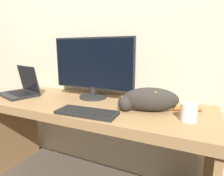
# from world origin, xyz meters

# --- Properties ---
(wall_back) EXTENTS (6.40, 0.06, 2.60)m
(wall_back) POSITION_xyz_m (0.00, 0.67, 1.30)
(wall_back) COLOR beige
(wall_back) RESTS_ON ground_plane
(desk) EXTENTS (1.77, 0.61, 0.73)m
(desk) POSITION_xyz_m (0.00, 0.31, 0.60)
(desk) COLOR #A37A4C
(desk) RESTS_ON ground_plane
(monitor) EXTENTS (0.69, 0.22, 0.48)m
(monitor) POSITION_xyz_m (-0.03, 0.45, 0.98)
(monitor) COLOR #282828
(monitor) RESTS_ON desk
(laptop) EXTENTS (0.39, 0.32, 0.25)m
(laptop) POSITION_xyz_m (-0.64, 0.28, 0.78)
(laptop) COLOR #232326
(laptop) RESTS_ON desk
(external_keyboard) EXTENTS (0.39, 0.17, 0.02)m
(external_keyboard) POSITION_xyz_m (0.13, 0.10, 0.75)
(external_keyboard) COLOR black
(external_keyboard) RESTS_ON desk
(cat) EXTENTS (0.50, 0.26, 0.15)m
(cat) POSITION_xyz_m (0.46, 0.31, 0.81)
(cat) COLOR #332D28
(cat) RESTS_ON desk
(coffee_mug) EXTENTS (0.09, 0.09, 0.10)m
(coffee_mug) POSITION_xyz_m (0.70, 0.24, 0.78)
(coffee_mug) COLOR white
(coffee_mug) RESTS_ON desk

